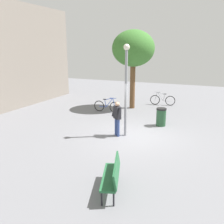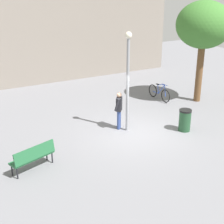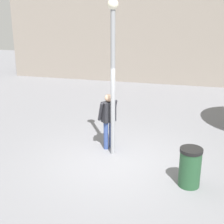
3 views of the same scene
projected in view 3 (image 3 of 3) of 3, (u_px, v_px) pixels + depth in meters
ground_plane at (115, 160)px, 9.06m from camera, size 36.00×36.00×0.00m
building_facade at (159, 14)px, 17.07m from camera, size 16.07×2.00×7.04m
lamppost at (113, 66)px, 8.64m from camera, size 0.28×0.28×4.25m
person_by_lamppost at (109, 118)px, 9.51m from camera, size 0.55×0.60×1.67m
trash_bin at (190, 167)px, 7.68m from camera, size 0.54×0.54×0.97m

